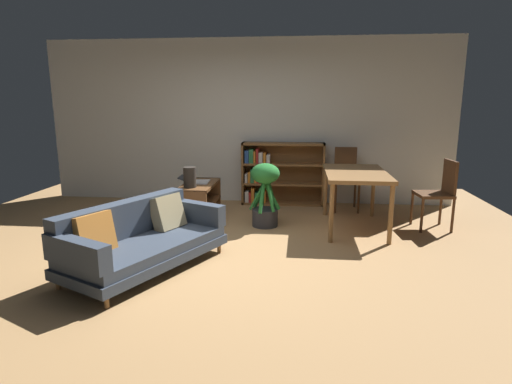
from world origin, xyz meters
TOP-DOWN VIEW (x-y plane):
  - ground_plane at (0.00, 0.00)m, footprint 8.16×8.16m
  - back_wall_panel at (0.00, 2.70)m, footprint 6.80×0.10m
  - fabric_couch at (-0.72, -0.42)m, footprint 1.46×1.89m
  - media_console at (-0.53, 1.36)m, footprint 0.43×1.01m
  - open_laptop at (-0.60, 1.46)m, footprint 0.44×0.34m
  - desk_speaker at (-0.59, 1.11)m, footprint 0.17×0.17m
  - potted_floor_plant at (0.43, 1.19)m, footprint 0.43×0.50m
  - dining_table at (1.64, 1.22)m, footprint 0.80×1.38m
  - dining_chair_near at (1.62, 2.28)m, footprint 0.39×0.45m
  - dining_chair_far at (2.75, 1.32)m, footprint 0.47×0.46m
  - bookshelf at (0.51, 2.52)m, footprint 1.35×0.30m

SIDE VIEW (x-z plane):
  - ground_plane at x=0.00m, z-range 0.00..0.00m
  - media_console at x=-0.53m, z-range 0.00..0.54m
  - fabric_couch at x=-0.72m, z-range -0.02..0.65m
  - potted_floor_plant at x=0.43m, z-range 0.04..0.92m
  - bookshelf at x=0.51m, z-range -0.01..1.02m
  - dining_chair_far at x=2.75m, z-range 0.06..0.99m
  - dining_chair_near at x=1.62m, z-range 0.05..1.02m
  - open_laptop at x=-0.60m, z-range 0.52..0.61m
  - desk_speaker at x=-0.59m, z-range 0.54..0.82m
  - dining_table at x=1.64m, z-range 0.31..1.09m
  - back_wall_panel at x=0.00m, z-range 0.00..2.70m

